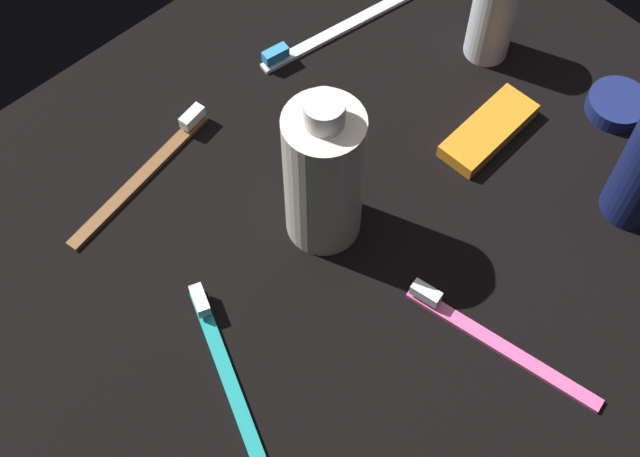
{
  "coord_description": "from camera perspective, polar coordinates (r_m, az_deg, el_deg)",
  "views": [
    {
      "loc": [
        -25.68,
        -27.73,
        68.42
      ],
      "look_at": [
        0.0,
        0.0,
        3.0
      ],
      "focal_mm": 49.7,
      "sensor_mm": 36.0,
      "label": 1
    }
  ],
  "objects": [
    {
      "name": "toothbrush_teal",
      "position": [
        0.73,
        -6.08,
        -9.11
      ],
      "size": [
        7.49,
        17.26,
        2.1
      ],
      "color": "teal",
      "rests_on": "ground_plane"
    },
    {
      "name": "toothbrush_pink",
      "position": [
        0.75,
        10.93,
        -6.92
      ],
      "size": [
        4.97,
        17.85,
        2.1
      ],
      "color": "#E55999",
      "rests_on": "ground_plane"
    },
    {
      "name": "ground_plane",
      "position": [
        0.79,
        0.0,
        -1.31
      ],
      "size": [
        84.0,
        64.0,
        1.2
      ],
      "primitive_type": "cube",
      "color": "black"
    },
    {
      "name": "toothbrush_white",
      "position": [
        0.92,
        0.55,
        12.48
      ],
      "size": [
        17.98,
        3.82,
        2.1
      ],
      "color": "white",
      "rests_on": "ground_plane"
    },
    {
      "name": "snack_bar_orange",
      "position": [
        0.86,
        10.8,
        6.22
      ],
      "size": [
        10.62,
        4.61,
        1.5
      ],
      "primitive_type": "cube",
      "rotation": [
        0.0,
        0.0,
        0.06
      ],
      "color": "orange",
      "rests_on": "ground_plane"
    },
    {
      "name": "cream_tin_right",
      "position": [
        0.9,
        18.59,
        7.56
      ],
      "size": [
        5.86,
        5.86,
        1.69
      ],
      "primitive_type": "cylinder",
      "color": "navy",
      "rests_on": "ground_plane"
    },
    {
      "name": "bodywash_bottle",
      "position": [
        0.73,
        0.24,
        3.46
      ],
      "size": [
        6.66,
        6.66,
        17.3
      ],
      "color": "silver",
      "rests_on": "ground_plane"
    },
    {
      "name": "deodorant_stick",
      "position": [
        0.89,
        11.13,
        13.43
      ],
      "size": [
        4.43,
        4.43,
        10.51
      ],
      "primitive_type": "cylinder",
      "color": "silver",
      "rests_on": "ground_plane"
    },
    {
      "name": "toothbrush_brown",
      "position": [
        0.83,
        -11.04,
        3.84
      ],
      "size": [
        17.91,
        4.55,
        2.1
      ],
      "color": "brown",
      "rests_on": "ground_plane"
    }
  ]
}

